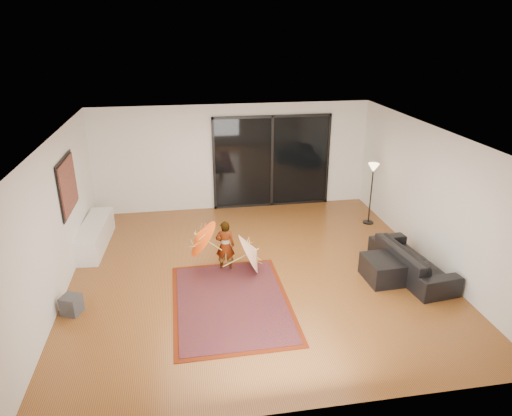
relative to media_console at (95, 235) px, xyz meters
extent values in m
plane|color=brown|center=(3.25, -1.68, -0.27)|extent=(7.00, 7.00, 0.00)
plane|color=white|center=(3.25, -1.68, 2.43)|extent=(7.00, 7.00, 0.00)
plane|color=silver|center=(3.25, 1.82, 1.08)|extent=(7.00, 0.00, 7.00)
plane|color=silver|center=(3.25, -5.18, 1.08)|extent=(7.00, 0.00, 7.00)
plane|color=silver|center=(-0.25, -1.68, 1.08)|extent=(0.00, 7.00, 7.00)
plane|color=silver|center=(6.75, -1.68, 1.08)|extent=(0.00, 7.00, 7.00)
cube|color=black|center=(4.25, 1.79, 0.93)|extent=(3.00, 0.04, 2.40)
cube|color=black|center=(4.25, 1.77, 2.10)|extent=(3.06, 0.06, 0.06)
cube|color=black|center=(4.25, 1.77, -0.24)|extent=(3.06, 0.06, 0.06)
cube|color=black|center=(4.25, 1.77, 0.93)|extent=(0.06, 0.06, 2.40)
cube|color=black|center=(-0.23, -0.68, 1.38)|extent=(0.02, 1.28, 1.08)
cube|color=#1C4821|center=(-0.21, -0.68, 1.38)|extent=(0.03, 1.18, 0.98)
cube|color=white|center=(0.00, 0.00, 0.00)|extent=(0.59, 1.94, 0.53)
cube|color=#424244|center=(0.00, -2.53, -0.10)|extent=(0.37, 0.37, 0.32)
cube|color=#581907|center=(2.66, -2.66, -0.26)|extent=(2.03, 2.82, 0.01)
cube|color=maroon|center=(2.66, -2.66, -0.25)|extent=(1.87, 2.66, 0.02)
imported|color=black|center=(6.20, -2.24, 0.02)|extent=(1.00, 2.07, 0.58)
cube|color=black|center=(5.62, -2.35, -0.05)|extent=(0.80, 0.80, 0.44)
cylinder|color=black|center=(6.35, 0.23, -0.25)|extent=(0.26, 0.26, 0.03)
cylinder|color=black|center=(6.35, 0.23, 0.42)|extent=(0.03, 0.03, 1.38)
cone|color=#FFD899|center=(6.35, 0.23, 1.13)|extent=(0.26, 0.26, 0.20)
imported|color=#999999|center=(2.69, -1.46, 0.24)|extent=(0.41, 0.30, 1.02)
cone|color=#FF500D|center=(2.14, -1.51, 0.47)|extent=(0.61, 0.78, 0.72)
cylinder|color=tan|center=(2.14, -1.51, 0.13)|extent=(0.41, 0.02, 0.33)
cylinder|color=tan|center=(2.14, -1.51, 0.57)|extent=(0.05, 0.02, 0.05)
cone|color=white|center=(3.29, -1.61, 0.24)|extent=(0.52, 0.82, 0.82)
cylinder|color=tan|center=(3.29, -1.61, -0.13)|extent=(0.51, 0.02, 0.26)
cylinder|color=tan|center=(3.29, -1.61, 0.35)|extent=(0.06, 0.02, 0.04)
camera|label=1|loc=(1.98, -9.37, 4.22)|focal=32.00mm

